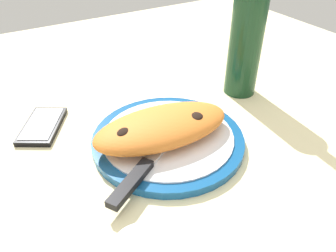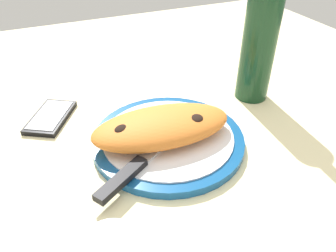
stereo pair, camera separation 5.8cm
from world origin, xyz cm
name	(u,v)px [view 1 (the left image)]	position (x,y,z in cm)	size (l,w,h in cm)	color
ground_plane	(168,149)	(0.00, 0.00, -1.50)	(150.00, 150.00, 3.00)	beige
plate	(168,139)	(0.00, 0.00, 0.85)	(27.38, 27.38, 1.77)	navy
calzone	(163,127)	(1.19, 0.15, 4.05)	(25.55, 13.88, 4.54)	orange
fork	(139,124)	(3.22, -5.38, 1.97)	(18.01, 4.31, 0.40)	silver
knife	(142,170)	(8.26, 6.16, 2.27)	(21.54, 14.59, 1.20)	silver
smartphone	(42,126)	(18.62, -16.28, 0.56)	(11.70, 13.49, 1.16)	black
wine_bottle	(246,38)	(-23.64, -8.12, 12.53)	(6.98, 6.98, 31.33)	#14381E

